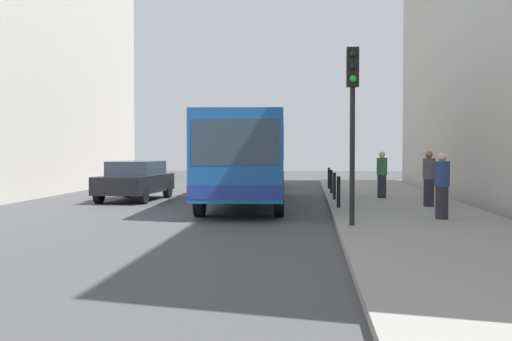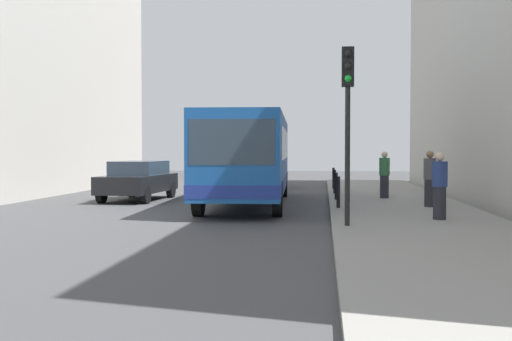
% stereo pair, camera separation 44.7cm
% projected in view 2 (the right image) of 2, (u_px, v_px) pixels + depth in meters
% --- Properties ---
extents(ground_plane, '(80.00, 80.00, 0.00)m').
position_uv_depth(ground_plane, '(216.00, 217.00, 17.86)').
color(ground_plane, '#424244').
extents(sidewalk, '(4.40, 40.00, 0.15)m').
position_uv_depth(sidewalk, '(412.00, 217.00, 17.29)').
color(sidewalk, gray).
rests_on(sidewalk, ground).
extents(bus, '(2.95, 11.11, 3.00)m').
position_uv_depth(bus, '(249.00, 155.00, 21.96)').
color(bus, '#19519E').
rests_on(bus, ground).
extents(car_beside_bus, '(2.08, 4.50, 1.48)m').
position_uv_depth(car_beside_bus, '(138.00, 179.00, 23.92)').
color(car_beside_bus, black).
rests_on(car_beside_bus, ground).
extents(car_behind_bus, '(1.89, 4.42, 1.48)m').
position_uv_depth(car_behind_bus, '(259.00, 172.00, 31.99)').
color(car_behind_bus, black).
rests_on(car_behind_bus, ground).
extents(traffic_light, '(0.28, 0.33, 4.10)m').
position_uv_depth(traffic_light, '(348.00, 102.00, 14.51)').
color(traffic_light, black).
rests_on(traffic_light, sidewalk).
extents(bollard_near, '(0.11, 0.11, 0.95)m').
position_uv_depth(bollard_near, '(338.00, 192.00, 19.11)').
color(bollard_near, black).
rests_on(bollard_near, sidewalk).
extents(bollard_mid, '(0.11, 0.11, 0.95)m').
position_uv_depth(bollard_mid, '(336.00, 186.00, 22.27)').
color(bollard_mid, black).
rests_on(bollard_mid, sidewalk).
extents(bollard_far, '(0.11, 0.11, 0.95)m').
position_uv_depth(bollard_far, '(335.00, 182.00, 25.43)').
color(bollard_far, black).
rests_on(bollard_far, sidewalk).
extents(bollard_farthest, '(0.11, 0.11, 0.95)m').
position_uv_depth(bollard_farthest, '(333.00, 178.00, 28.58)').
color(bollard_farthest, black).
rests_on(bollard_farthest, sidewalk).
extents(pedestrian_near_signal, '(0.38, 0.38, 1.69)m').
position_uv_depth(pedestrian_near_signal, '(440.00, 186.00, 15.88)').
color(pedestrian_near_signal, '#26262D').
rests_on(pedestrian_near_signal, sidewalk).
extents(pedestrian_mid_sidewalk, '(0.38, 0.38, 1.72)m').
position_uv_depth(pedestrian_mid_sidewalk, '(430.00, 179.00, 19.47)').
color(pedestrian_mid_sidewalk, '#26262D').
rests_on(pedestrian_mid_sidewalk, sidewalk).
extents(pedestrian_far_sidewalk, '(0.38, 0.38, 1.69)m').
position_uv_depth(pedestrian_far_sidewalk, '(384.00, 175.00, 22.97)').
color(pedestrian_far_sidewalk, '#26262D').
rests_on(pedestrian_far_sidewalk, sidewalk).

